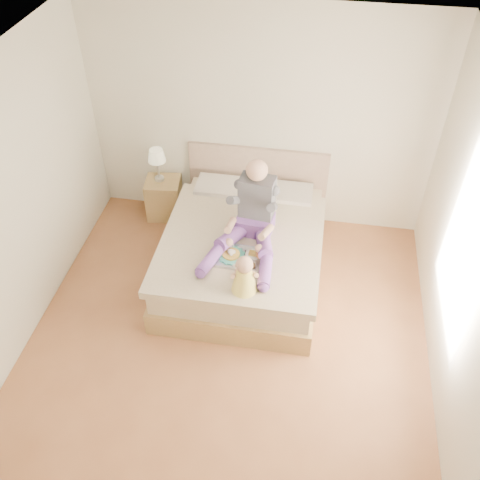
% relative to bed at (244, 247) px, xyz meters
% --- Properties ---
extents(room, '(4.02, 4.22, 2.71)m').
position_rel_bed_xyz_m(room, '(0.08, -1.08, 1.19)').
color(room, brown).
rests_on(room, ground).
extents(bed, '(1.70, 2.18, 1.00)m').
position_rel_bed_xyz_m(bed, '(0.00, 0.00, 0.00)').
color(bed, olive).
rests_on(bed, ground).
extents(nightstand, '(0.47, 0.43, 0.52)m').
position_rel_bed_xyz_m(nightstand, '(-1.16, 0.80, -0.06)').
color(nightstand, olive).
rests_on(nightstand, ground).
extents(lamp, '(0.21, 0.21, 0.44)m').
position_rel_bed_xyz_m(lamp, '(-1.21, 0.82, 0.54)').
color(lamp, silver).
rests_on(lamp, nightstand).
extents(adult, '(0.75, 1.12, 0.90)m').
position_rel_bed_xyz_m(adult, '(0.10, -0.15, 0.56)').
color(adult, '#603689').
rests_on(adult, bed).
extents(tray, '(0.48, 0.38, 0.13)m').
position_rel_bed_xyz_m(tray, '(0.03, -0.48, 0.32)').
color(tray, silver).
rests_on(tray, bed).
extents(baby, '(0.27, 0.37, 0.41)m').
position_rel_bed_xyz_m(baby, '(0.14, -0.89, 0.46)').
color(baby, '#FFE750').
rests_on(baby, bed).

